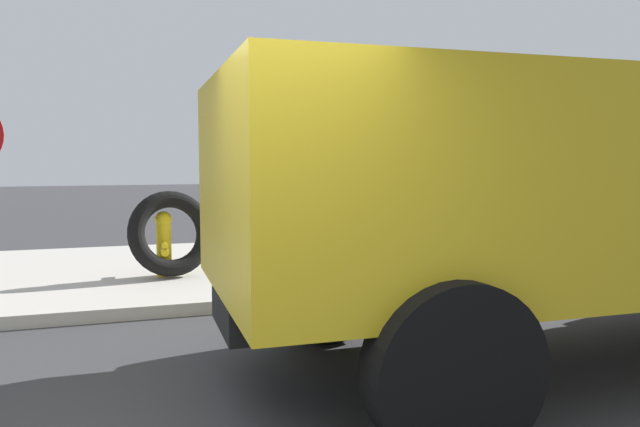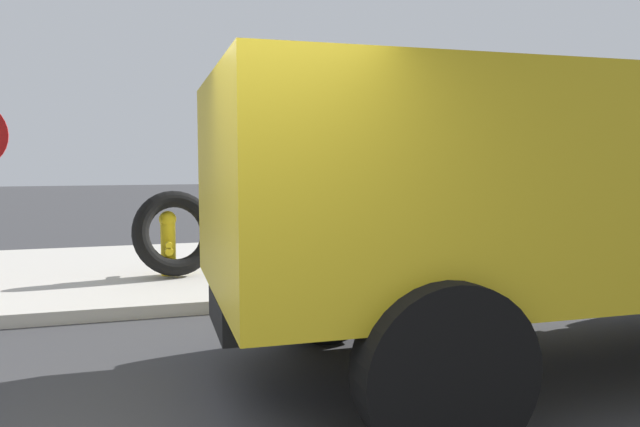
# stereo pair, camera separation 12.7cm
# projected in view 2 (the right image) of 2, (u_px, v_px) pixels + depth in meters

# --- Properties ---
(sidewalk_curb) EXTENTS (36.00, 5.00, 0.15)m
(sidewalk_curb) POSITION_uv_depth(u_px,v_px,m) (148.00, 272.00, 9.15)
(sidewalk_curb) COLOR #BCB7AD
(sidewalk_curb) RESTS_ON ground
(fire_hydrant) EXTENTS (0.24, 0.54, 0.91)m
(fire_hydrant) POSITION_uv_depth(u_px,v_px,m) (168.00, 241.00, 8.47)
(fire_hydrant) COLOR yellow
(fire_hydrant) RESTS_ON sidewalk_curb
(loose_tire) EXTENTS (1.28, 0.74, 1.22)m
(loose_tire) POSITION_uv_depth(u_px,v_px,m) (175.00, 233.00, 8.37)
(loose_tire) COLOR black
(loose_tire) RESTS_ON sidewalk_curb
(dump_truck_yellow) EXTENTS (7.03, 2.87, 3.00)m
(dump_truck_yellow) POSITION_uv_depth(u_px,v_px,m) (636.00, 180.00, 5.29)
(dump_truck_yellow) COLOR gold
(dump_truck_yellow) RESTS_ON ground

